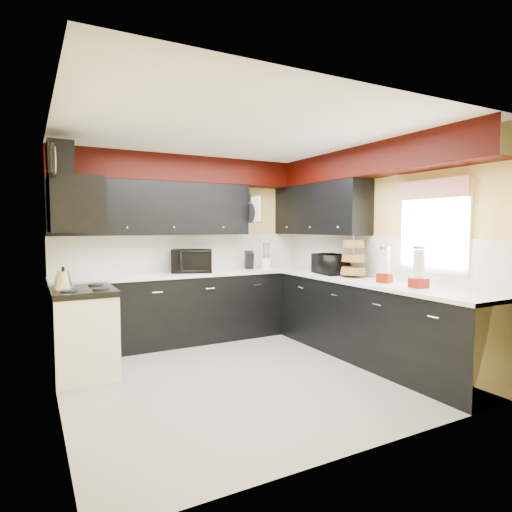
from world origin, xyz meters
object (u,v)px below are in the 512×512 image
(utensil_crock, at_px, (266,263))
(knife_block, at_px, (249,260))
(kettle, at_px, (63,280))
(toaster_oven, at_px, (192,261))
(microwave, at_px, (331,264))

(utensil_crock, relative_size, knife_block, 0.62)
(kettle, bearing_deg, knife_block, 16.64)
(toaster_oven, relative_size, utensil_crock, 3.41)
(microwave, height_order, knife_block, microwave)
(utensil_crock, bearing_deg, kettle, -166.42)
(utensil_crock, distance_m, kettle, 2.86)
(microwave, bearing_deg, toaster_oven, 62.68)
(microwave, distance_m, knife_block, 1.26)
(knife_block, bearing_deg, toaster_oven, -160.22)
(utensil_crock, xyz_separation_m, knife_block, (-0.24, 0.09, 0.05))
(microwave, xyz_separation_m, utensil_crock, (-0.40, 1.00, -0.05))
(toaster_oven, height_order, microwave, toaster_oven)
(toaster_oven, xyz_separation_m, kettle, (-1.65, -0.72, -0.08))
(knife_block, bearing_deg, microwave, -42.01)
(toaster_oven, distance_m, utensil_crock, 1.14)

